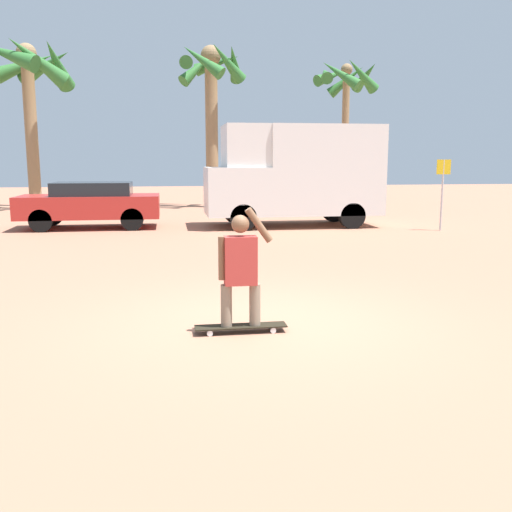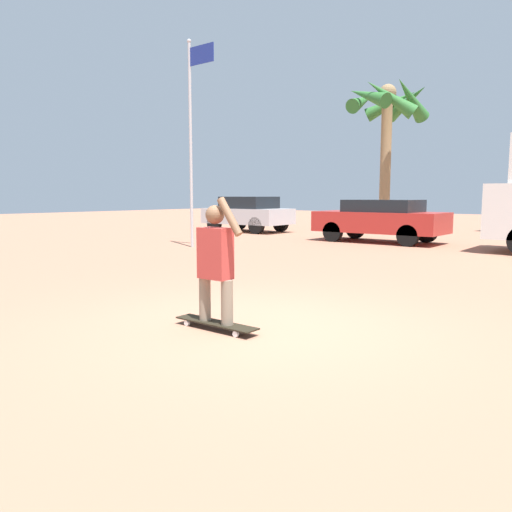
{
  "view_description": "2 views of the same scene",
  "coord_description": "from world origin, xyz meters",
  "px_view_note": "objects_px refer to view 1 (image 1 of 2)",
  "views": [
    {
      "loc": [
        -1.19,
        -7.24,
        2.13
      ],
      "look_at": [
        -0.0,
        0.48,
        0.81
      ],
      "focal_mm": 40.0,
      "sensor_mm": 36.0,
      "label": 1
    },
    {
      "loc": [
        3.64,
        -4.65,
        1.59
      ],
      "look_at": [
        -0.12,
        0.08,
        0.85
      ],
      "focal_mm": 35.0,
      "sensor_mm": 36.0,
      "label": 2
    }
  ],
  "objects_px": {
    "person_skateboarder": "(240,265)",
    "camper_van": "(296,172)",
    "palm_tree_center_background": "(211,83)",
    "street_sign": "(443,185)",
    "skateboard": "(241,327)",
    "palm_tree_near_van": "(345,86)",
    "parked_car_red": "(91,203)",
    "palm_tree_far_left": "(28,73)"
  },
  "relations": [
    {
      "from": "person_skateboarder",
      "to": "skateboard",
      "type": "bearing_deg",
      "value": 0.0
    },
    {
      "from": "parked_car_red",
      "to": "palm_tree_center_background",
      "type": "bearing_deg",
      "value": 59.76
    },
    {
      "from": "palm_tree_far_left",
      "to": "street_sign",
      "type": "distance_m",
      "value": 17.65
    },
    {
      "from": "skateboard",
      "to": "parked_car_red",
      "type": "distance_m",
      "value": 12.15
    },
    {
      "from": "palm_tree_center_background",
      "to": "skateboard",
      "type": "bearing_deg",
      "value": -93.44
    },
    {
      "from": "skateboard",
      "to": "street_sign",
      "type": "distance_m",
      "value": 12.01
    },
    {
      "from": "palm_tree_center_background",
      "to": "palm_tree_far_left",
      "type": "xyz_separation_m",
      "value": [
        -7.72,
        0.1,
        0.26
      ]
    },
    {
      "from": "person_skateboarder",
      "to": "palm_tree_near_van",
      "type": "bearing_deg",
      "value": 69.41
    },
    {
      "from": "palm_tree_near_van",
      "to": "street_sign",
      "type": "distance_m",
      "value": 11.62
    },
    {
      "from": "palm_tree_near_van",
      "to": "skateboard",
      "type": "bearing_deg",
      "value": -110.59
    },
    {
      "from": "skateboard",
      "to": "palm_tree_center_background",
      "type": "xyz_separation_m",
      "value": [
        1.16,
        19.27,
        5.4
      ]
    },
    {
      "from": "palm_tree_near_van",
      "to": "street_sign",
      "type": "height_order",
      "value": "palm_tree_near_van"
    },
    {
      "from": "skateboard",
      "to": "person_skateboarder",
      "type": "distance_m",
      "value": 0.79
    },
    {
      "from": "person_skateboarder",
      "to": "camper_van",
      "type": "distance_m",
      "value": 11.82
    },
    {
      "from": "street_sign",
      "to": "palm_tree_near_van",
      "type": "bearing_deg",
      "value": 88.66
    },
    {
      "from": "person_skateboarder",
      "to": "camper_van",
      "type": "relative_size",
      "value": 0.27
    },
    {
      "from": "palm_tree_far_left",
      "to": "camper_van",
      "type": "bearing_deg",
      "value": -39.37
    },
    {
      "from": "skateboard",
      "to": "street_sign",
      "type": "height_order",
      "value": "street_sign"
    },
    {
      "from": "palm_tree_center_background",
      "to": "street_sign",
      "type": "bearing_deg",
      "value": -57.9
    },
    {
      "from": "person_skateboarder",
      "to": "palm_tree_far_left",
      "type": "distance_m",
      "value": 21.03
    },
    {
      "from": "camper_van",
      "to": "street_sign",
      "type": "height_order",
      "value": "camper_van"
    },
    {
      "from": "street_sign",
      "to": "person_skateboarder",
      "type": "bearing_deg",
      "value": -127.98
    },
    {
      "from": "palm_tree_center_background",
      "to": "person_skateboarder",
      "type": "bearing_deg",
      "value": -93.44
    },
    {
      "from": "parked_car_red",
      "to": "street_sign",
      "type": "distance_m",
      "value": 10.87
    },
    {
      "from": "camper_van",
      "to": "palm_tree_near_van",
      "type": "height_order",
      "value": "palm_tree_near_van"
    },
    {
      "from": "parked_car_red",
      "to": "palm_tree_near_van",
      "type": "height_order",
      "value": "palm_tree_near_van"
    },
    {
      "from": "palm_tree_center_background",
      "to": "street_sign",
      "type": "distance_m",
      "value": 12.34
    },
    {
      "from": "camper_van",
      "to": "parked_car_red",
      "type": "bearing_deg",
      "value": 176.91
    },
    {
      "from": "person_skateboarder",
      "to": "palm_tree_far_left",
      "type": "bearing_deg",
      "value": 108.71
    },
    {
      "from": "palm_tree_center_background",
      "to": "palm_tree_near_van",
      "type": "bearing_deg",
      "value": 8.42
    },
    {
      "from": "palm_tree_near_van",
      "to": "palm_tree_center_background",
      "type": "bearing_deg",
      "value": -171.58
    },
    {
      "from": "person_skateboarder",
      "to": "camper_van",
      "type": "xyz_separation_m",
      "value": [
        3.25,
        11.33,
        0.87
      ]
    },
    {
      "from": "palm_tree_near_van",
      "to": "palm_tree_center_background",
      "type": "height_order",
      "value": "palm_tree_center_background"
    },
    {
      "from": "skateboard",
      "to": "street_sign",
      "type": "xyz_separation_m",
      "value": [
        7.35,
        9.41,
        1.32
      ]
    },
    {
      "from": "person_skateboarder",
      "to": "palm_tree_near_van",
      "type": "height_order",
      "value": "palm_tree_near_van"
    },
    {
      "from": "palm_tree_center_background",
      "to": "camper_van",
      "type": "bearing_deg",
      "value": -75.29
    },
    {
      "from": "camper_van",
      "to": "palm_tree_center_background",
      "type": "relative_size",
      "value": 0.78
    },
    {
      "from": "skateboard",
      "to": "parked_car_red",
      "type": "bearing_deg",
      "value": 105.64
    },
    {
      "from": "parked_car_red",
      "to": "camper_van",
      "type": "bearing_deg",
      "value": -3.09
    },
    {
      "from": "palm_tree_far_left",
      "to": "skateboard",
      "type": "bearing_deg",
      "value": -71.29
    },
    {
      "from": "street_sign",
      "to": "camper_van",
      "type": "bearing_deg",
      "value": 154.94
    },
    {
      "from": "person_skateboarder",
      "to": "street_sign",
      "type": "distance_m",
      "value": 11.95
    }
  ]
}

